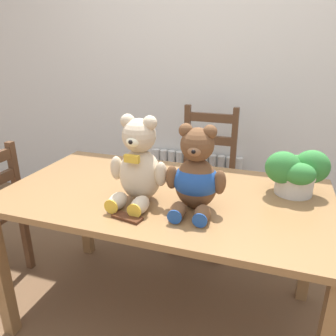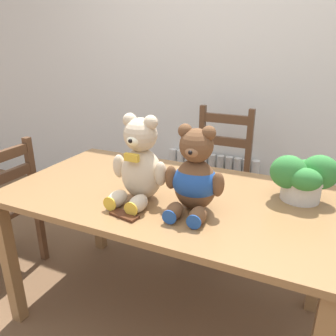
# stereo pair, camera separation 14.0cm
# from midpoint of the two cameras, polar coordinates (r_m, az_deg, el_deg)

# --- Properties ---
(wall_back) EXTENTS (8.00, 0.04, 2.60)m
(wall_back) POSITION_cam_midpoint_polar(r_m,az_deg,el_deg) (2.59, 7.20, 18.21)
(wall_back) COLOR silver
(wall_back) RESTS_ON ground_plane
(radiator) EXTENTS (0.77, 0.10, 0.57)m
(radiator) POSITION_cam_midpoint_polar(r_m,az_deg,el_deg) (2.80, 3.28, -3.64)
(radiator) COLOR silver
(radiator) RESTS_ON ground_plane
(dining_table) EXTENTS (1.54, 0.85, 0.74)m
(dining_table) POSITION_cam_midpoint_polar(r_m,az_deg,el_deg) (1.61, -2.96, -7.23)
(dining_table) COLOR olive
(dining_table) RESTS_ON ground_plane
(wooden_chair_behind) EXTENTS (0.38, 0.39, 1.01)m
(wooden_chair_behind) POSITION_cam_midpoint_polar(r_m,az_deg,el_deg) (2.34, 4.72, -2.59)
(wooden_chair_behind) COLOR brown
(wooden_chair_behind) RESTS_ON ground_plane
(teddy_bear_left) EXTENTS (0.27, 0.27, 0.39)m
(teddy_bear_left) POSITION_cam_midpoint_polar(r_m,az_deg,el_deg) (1.44, -7.92, 0.40)
(teddy_bear_left) COLOR beige
(teddy_bear_left) RESTS_ON dining_table
(teddy_bear_right) EXTENTS (0.26, 0.27, 0.37)m
(teddy_bear_right) POSITION_cam_midpoint_polar(r_m,az_deg,el_deg) (1.36, 1.96, -1.54)
(teddy_bear_right) COLOR brown
(teddy_bear_right) RESTS_ON dining_table
(potted_plant) EXTENTS (0.28, 0.22, 0.22)m
(potted_plant) POSITION_cam_midpoint_polar(r_m,az_deg,el_deg) (1.60, 18.85, -0.59)
(potted_plant) COLOR beige
(potted_plant) RESTS_ON dining_table
(chocolate_bar) EXTENTS (0.13, 0.07, 0.01)m
(chocolate_bar) POSITION_cam_midpoint_polar(r_m,az_deg,el_deg) (1.36, -10.10, -8.56)
(chocolate_bar) COLOR #472314
(chocolate_bar) RESTS_ON dining_table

